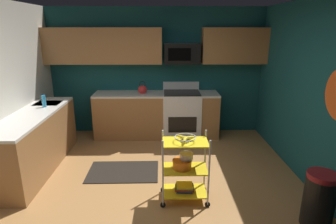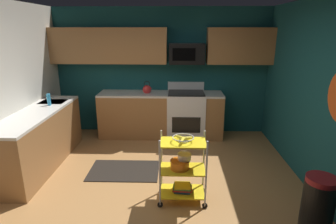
# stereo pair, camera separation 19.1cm
# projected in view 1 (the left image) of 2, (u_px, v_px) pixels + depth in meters

# --- Properties ---
(floor) EXTENTS (4.40, 4.80, 0.04)m
(floor) POSITION_uv_depth(u_px,v_px,m) (154.00, 191.00, 3.95)
(floor) COLOR #A87542
(floor) RESTS_ON ground
(wall_back) EXTENTS (4.52, 0.06, 2.60)m
(wall_back) POSITION_uv_depth(u_px,v_px,m) (157.00, 72.00, 5.90)
(wall_back) COLOR #14474C
(wall_back) RESTS_ON ground
(wall_right) EXTENTS (0.06, 4.80, 2.60)m
(wall_right) POSITION_uv_depth(u_px,v_px,m) (325.00, 100.00, 3.61)
(wall_right) COLOR #14474C
(wall_right) RESTS_ON ground
(counter_run) EXTENTS (3.46, 2.79, 0.92)m
(counter_run) POSITION_uv_depth(u_px,v_px,m) (108.00, 125.00, 5.19)
(counter_run) COLOR #9E6B3D
(counter_run) RESTS_ON ground
(oven_range) EXTENTS (0.76, 0.65, 1.10)m
(oven_range) POSITION_uv_depth(u_px,v_px,m) (181.00, 114.00, 5.83)
(oven_range) COLOR white
(oven_range) RESTS_ON ground
(upper_cabinets) EXTENTS (4.40, 0.33, 0.70)m
(upper_cabinets) POSITION_uv_depth(u_px,v_px,m) (150.00, 46.00, 5.55)
(upper_cabinets) COLOR #9E6B3D
(microwave) EXTENTS (0.70, 0.39, 0.40)m
(microwave) POSITION_uv_depth(u_px,v_px,m) (182.00, 54.00, 5.58)
(microwave) COLOR black
(rolling_cart) EXTENTS (0.64, 0.37, 0.91)m
(rolling_cart) POSITION_uv_depth(u_px,v_px,m) (185.00, 169.00, 3.61)
(rolling_cart) COLOR silver
(rolling_cart) RESTS_ON ground
(fruit_bowl) EXTENTS (0.27, 0.27, 0.07)m
(fruit_bowl) POSITION_uv_depth(u_px,v_px,m) (185.00, 138.00, 3.49)
(fruit_bowl) COLOR silver
(fruit_bowl) RESTS_ON rolling_cart
(mixing_bowl_large) EXTENTS (0.25, 0.25, 0.11)m
(mixing_bowl_large) POSITION_uv_depth(u_px,v_px,m) (182.00, 164.00, 3.59)
(mixing_bowl_large) COLOR orange
(mixing_bowl_large) RESTS_ON rolling_cart
(mixing_bowl_small) EXTENTS (0.18, 0.18, 0.08)m
(mixing_bowl_small) POSITION_uv_depth(u_px,v_px,m) (186.00, 156.00, 3.59)
(mixing_bowl_small) COLOR silver
(mixing_bowl_small) RESTS_ON rolling_cart
(book_stack) EXTENTS (0.26, 0.18, 0.09)m
(book_stack) POSITION_uv_depth(u_px,v_px,m) (184.00, 187.00, 3.69)
(book_stack) COLOR #1E4C8C
(book_stack) RESTS_ON rolling_cart
(kettle) EXTENTS (0.21, 0.18, 0.26)m
(kettle) POSITION_uv_depth(u_px,v_px,m) (143.00, 89.00, 5.67)
(kettle) COLOR red
(kettle) RESTS_ON counter_run
(dish_soap_bottle) EXTENTS (0.06, 0.06, 0.20)m
(dish_soap_bottle) POSITION_uv_depth(u_px,v_px,m) (44.00, 101.00, 4.68)
(dish_soap_bottle) COLOR #2D8CBF
(dish_soap_bottle) RESTS_ON counter_run
(trash_can) EXTENTS (0.34, 0.42, 0.66)m
(trash_can) POSITION_uv_depth(u_px,v_px,m) (319.00, 200.00, 3.17)
(trash_can) COLOR black
(trash_can) RESTS_ON ground
(floor_rug) EXTENTS (1.11, 0.71, 0.01)m
(floor_rug) POSITION_uv_depth(u_px,v_px,m) (123.00, 172.00, 4.45)
(floor_rug) COLOR black
(floor_rug) RESTS_ON ground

